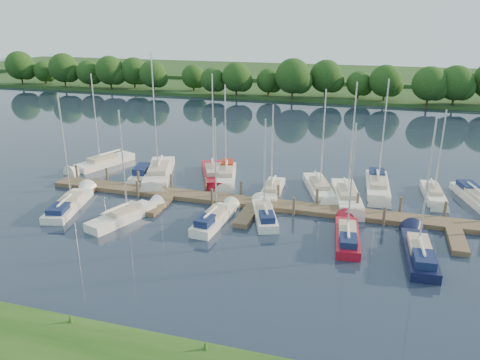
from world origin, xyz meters
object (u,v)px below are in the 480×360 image
(dock, at_px, (254,206))
(sailboat_s_2, at_px, (214,220))
(motorboat, at_px, (142,175))
(sailboat_n_5, at_px, (272,192))
(sailboat_n_0, at_px, (102,164))

(dock, xyz_separation_m, sailboat_s_2, (-2.20, -3.98, 0.13))
(motorboat, bearing_deg, sailboat_n_5, 165.36)
(sailboat_n_5, relative_size, sailboat_s_2, 0.99)
(sailboat_n_5, height_order, sailboat_s_2, sailboat_s_2)
(dock, bearing_deg, motorboat, 161.51)
(sailboat_n_5, xyz_separation_m, sailboat_s_2, (-3.00, -7.44, 0.06))
(sailboat_n_0, xyz_separation_m, sailboat_s_2, (16.94, -10.77, 0.06))
(dock, xyz_separation_m, sailboat_n_5, (0.81, 3.47, 0.07))
(motorboat, bearing_deg, sailboat_n_0, -32.77)
(sailboat_s_2, bearing_deg, motorboat, 146.90)
(dock, distance_m, motorboat, 13.73)
(motorboat, bearing_deg, sailboat_s_2, 131.44)
(sailboat_n_0, height_order, sailboat_s_2, sailboat_n_0)
(dock, relative_size, sailboat_n_5, 4.51)
(dock, height_order, sailboat_n_5, sailboat_n_5)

